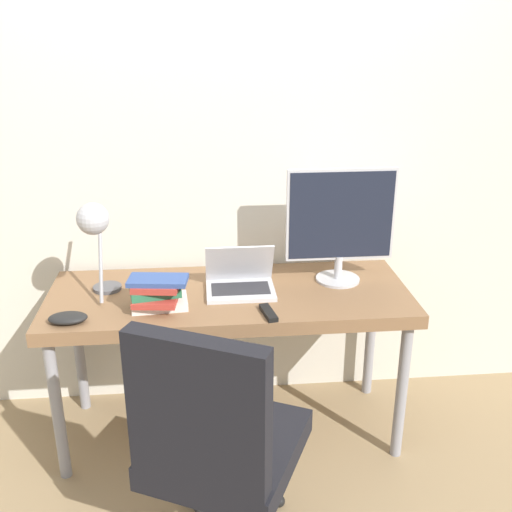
{
  "coord_description": "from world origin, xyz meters",
  "views": [
    {
      "loc": [
        -0.11,
        -2.1,
        1.86
      ],
      "look_at": [
        0.12,
        0.28,
        0.92
      ],
      "focal_mm": 42.0,
      "sensor_mm": 36.0,
      "label": 1
    }
  ],
  "objects_px": {
    "game_controller": "(68,318)",
    "monitor": "(341,221)",
    "laptop": "(240,281)",
    "book_stack": "(157,293)",
    "office_chair": "(217,442)",
    "desk_lamp": "(95,228)"
  },
  "relations": [
    {
      "from": "desk_lamp",
      "to": "office_chair",
      "type": "relative_size",
      "value": 0.44
    },
    {
      "from": "laptop",
      "to": "monitor",
      "type": "height_order",
      "value": "monitor"
    },
    {
      "from": "monitor",
      "to": "book_stack",
      "type": "relative_size",
      "value": 2.04
    },
    {
      "from": "desk_lamp",
      "to": "book_stack",
      "type": "distance_m",
      "value": 0.37
    },
    {
      "from": "office_chair",
      "to": "game_controller",
      "type": "relative_size",
      "value": 6.66
    },
    {
      "from": "desk_lamp",
      "to": "office_chair",
      "type": "distance_m",
      "value": 1.01
    },
    {
      "from": "laptop",
      "to": "desk_lamp",
      "type": "bearing_deg",
      "value": -172.05
    },
    {
      "from": "book_stack",
      "to": "game_controller",
      "type": "distance_m",
      "value": 0.37
    },
    {
      "from": "monitor",
      "to": "game_controller",
      "type": "xyz_separation_m",
      "value": [
        -1.16,
        -0.31,
        -0.27
      ]
    },
    {
      "from": "office_chair",
      "to": "book_stack",
      "type": "distance_m",
      "value": 0.76
    },
    {
      "from": "monitor",
      "to": "office_chair",
      "type": "distance_m",
      "value": 1.17
    },
    {
      "from": "desk_lamp",
      "to": "book_stack",
      "type": "height_order",
      "value": "desk_lamp"
    },
    {
      "from": "game_controller",
      "to": "monitor",
      "type": "bearing_deg",
      "value": 15.06
    },
    {
      "from": "office_chair",
      "to": "monitor",
      "type": "bearing_deg",
      "value": 56.78
    },
    {
      "from": "desk_lamp",
      "to": "game_controller",
      "type": "height_order",
      "value": "desk_lamp"
    },
    {
      "from": "book_stack",
      "to": "laptop",
      "type": "bearing_deg",
      "value": 20.58
    },
    {
      "from": "book_stack",
      "to": "office_chair",
      "type": "bearing_deg",
      "value": -72.53
    },
    {
      "from": "desk_lamp",
      "to": "book_stack",
      "type": "bearing_deg",
      "value": -12.14
    },
    {
      "from": "laptop",
      "to": "game_controller",
      "type": "distance_m",
      "value": 0.74
    },
    {
      "from": "monitor",
      "to": "laptop",
      "type": "bearing_deg",
      "value": -170.54
    },
    {
      "from": "game_controller",
      "to": "desk_lamp",
      "type": "bearing_deg",
      "value": 53.75
    },
    {
      "from": "game_controller",
      "to": "book_stack",
      "type": "bearing_deg",
      "value": 16.44
    }
  ]
}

